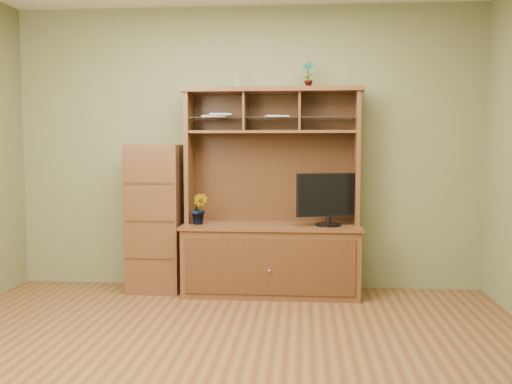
# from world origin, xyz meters

# --- Properties ---
(room) EXTENTS (4.54, 4.04, 2.74)m
(room) POSITION_xyz_m (0.00, 0.00, 1.35)
(room) COLOR #562F18
(room) RESTS_ON ground
(media_hutch) EXTENTS (1.66, 0.61, 1.90)m
(media_hutch) POSITION_xyz_m (0.26, 1.73, 0.52)
(media_hutch) COLOR #442613
(media_hutch) RESTS_ON room
(monitor) EXTENTS (0.58, 0.26, 0.48)m
(monitor) POSITION_xyz_m (0.78, 1.64, 0.90)
(monitor) COLOR black
(monitor) RESTS_ON media_hutch
(orchid_plant) EXTENTS (0.18, 0.16, 0.29)m
(orchid_plant) POSITION_xyz_m (-0.40, 1.65, 0.79)
(orchid_plant) COLOR #2D5E20
(orchid_plant) RESTS_ON media_hutch
(top_plant) EXTENTS (0.15, 0.11, 0.25)m
(top_plant) POSITION_xyz_m (0.58, 1.80, 2.02)
(top_plant) COLOR #265F21
(top_plant) RESTS_ON media_hutch
(reed_diffuser) EXTENTS (0.05, 0.05, 0.25)m
(reed_diffuser) POSITION_xyz_m (-0.08, 1.80, 2.00)
(reed_diffuser) COLOR silver
(reed_diffuser) RESTS_ON media_hutch
(magazines) EXTENTS (0.85, 0.23, 0.04)m
(magazines) POSITION_xyz_m (-0.09, 1.80, 1.65)
(magazines) COLOR #A3A3A8
(magazines) RESTS_ON media_hutch
(side_cabinet) EXTENTS (0.49, 0.45, 1.38)m
(side_cabinet) POSITION_xyz_m (-0.84, 1.76, 0.69)
(side_cabinet) COLOR #442613
(side_cabinet) RESTS_ON room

